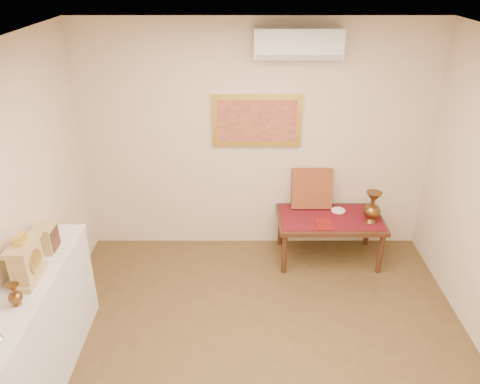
{
  "coord_description": "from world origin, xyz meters",
  "views": [
    {
      "loc": [
        -0.19,
        -2.78,
        3.24
      ],
      "look_at": [
        -0.19,
        1.15,
        1.25
      ],
      "focal_mm": 35.0,
      "sensor_mm": 36.0,
      "label": 1
    }
  ],
  "objects_px": {
    "display_ledge": "(35,342)",
    "low_table": "(330,223)",
    "mantel_clock": "(26,261)",
    "wooden_chest": "(46,238)",
    "brass_urn_tall": "(373,204)"
  },
  "relations": [
    {
      "from": "display_ledge",
      "to": "low_table",
      "type": "distance_m",
      "value": 3.27
    },
    {
      "from": "mantel_clock",
      "to": "display_ledge",
      "type": "bearing_deg",
      "value": -90.24
    },
    {
      "from": "wooden_chest",
      "to": "low_table",
      "type": "xyz_separation_m",
      "value": [
        2.68,
        1.3,
        -0.62
      ]
    },
    {
      "from": "display_ledge",
      "to": "brass_urn_tall",
      "type": "bearing_deg",
      "value": 29.88
    },
    {
      "from": "brass_urn_tall",
      "to": "display_ledge",
      "type": "relative_size",
      "value": 0.22
    },
    {
      "from": "wooden_chest",
      "to": "low_table",
      "type": "bearing_deg",
      "value": 25.81
    },
    {
      "from": "brass_urn_tall",
      "to": "low_table",
      "type": "xyz_separation_m",
      "value": [
        -0.44,
        0.09,
        -0.29
      ]
    },
    {
      "from": "brass_urn_tall",
      "to": "wooden_chest",
      "type": "relative_size",
      "value": 1.82
    },
    {
      "from": "brass_urn_tall",
      "to": "wooden_chest",
      "type": "distance_m",
      "value": 3.36
    },
    {
      "from": "brass_urn_tall",
      "to": "mantel_clock",
      "type": "xyz_separation_m",
      "value": [
        -3.11,
        -1.62,
        0.38
      ]
    },
    {
      "from": "brass_urn_tall",
      "to": "mantel_clock",
      "type": "bearing_deg",
      "value": -152.51
    },
    {
      "from": "brass_urn_tall",
      "to": "low_table",
      "type": "height_order",
      "value": "brass_urn_tall"
    },
    {
      "from": "brass_urn_tall",
      "to": "low_table",
      "type": "bearing_deg",
      "value": 168.05
    },
    {
      "from": "brass_urn_tall",
      "to": "wooden_chest",
      "type": "xyz_separation_m",
      "value": [
        -3.12,
        -1.2,
        0.32
      ]
    },
    {
      "from": "wooden_chest",
      "to": "mantel_clock",
      "type": "bearing_deg",
      "value": -88.78
    }
  ]
}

